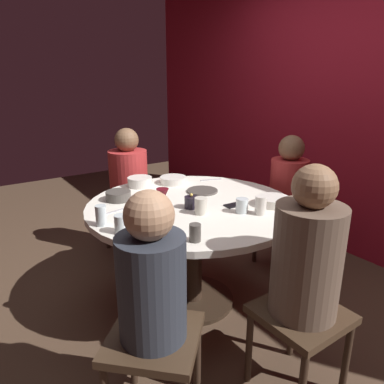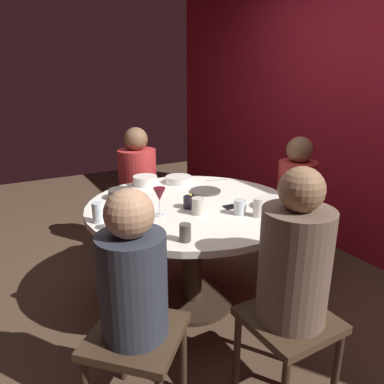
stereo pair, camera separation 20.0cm
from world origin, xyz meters
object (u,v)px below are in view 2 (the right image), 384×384
Objects in this scene: bowl_sauce_side at (179,180)px; cup_by_left_diner at (115,221)px; seated_diner_right at (294,266)px; wine_glass at (159,196)px; bowl_serving_large at (121,194)px; bowl_salad_center at (145,181)px; dinner_plate at (205,191)px; cup_near_candle at (98,213)px; cup_by_right_diner at (198,206)px; cup_center_front at (185,233)px; candle_holder at (190,202)px; cup_far_edge at (240,207)px; cup_beside_wine at (259,207)px; seated_diner_front_right at (133,285)px; dining_table at (192,224)px; seated_diner_back at (296,189)px; seated_diner_left at (138,176)px; cell_phone at (235,206)px; bowl_small_white at (274,203)px.

cup_by_left_diner reaches higher than bowl_sauce_side.
seated_diner_right is 6.85× the size of wine_glass.
bowl_serving_large is 0.35m from bowl_salad_center.
dinner_plate is 0.87m from cup_near_candle.
wine_glass is 1.70× the size of cup_by_right_diner.
cup_center_front is (0.39, -0.04, -0.08)m from wine_glass.
candle_holder is at bearing 4.70° from bowl_salad_center.
cup_far_edge is 0.79× the size of cup_beside_wine.
seated_diner_front_right reaches higher than bowl_salad_center.
cup_by_left_diner is (0.52, -0.21, 0.02)m from bowl_serving_large.
dining_table is 0.20m from candle_holder.
seated_diner_right reaches higher than bowl_salad_center.
seated_diner_right reaches higher than bowl_serving_large.
seated_diner_right is at bearing 44.36° from seated_diner_back.
cup_beside_wine is at bearing 2.37° from dinner_plate.
seated_diner_back is 1.37m from cup_center_front.
seated_diner_left is 0.75m from bowl_serving_large.
seated_diner_back is 1.20m from bowl_salad_center.
dining_table is 12.18× the size of cup_beside_wine.
seated_diner_back is 1.38m from bowl_serving_large.
candle_holder reaches higher than cell_phone.
seated_diner_front_right reaches higher than bowl_serving_large.
candle_holder is 0.47× the size of bowl_sauce_side.
bowl_sauce_side is 1.07m from cup_center_front.
cup_beside_wine is at bearing 59.04° from wine_glass.
cup_near_candle reaches higher than cell_phone.
seated_diner_right reaches higher than bowl_small_white.
wine_glass is (1.08, -0.28, 0.17)m from seated_diner_left.
cell_phone is (0.19, 0.21, 0.15)m from dining_table.
dinner_plate is at bearing -177.63° from cup_beside_wine.
seated_diner_right is 0.59m from cup_beside_wine.
cup_by_left_diner is (0.17, -0.58, 0.20)m from dining_table.
cup_center_front is (-0.19, 0.36, 0.09)m from seated_diner_front_right.
cell_phone is 0.67× the size of bowl_sauce_side.
candle_holder reaches higher than cup_center_front.
bowl_small_white is 1.02m from cup_by_left_diner.
dining_table is 0.28m from cup_by_right_diner.
cell_phone is 0.79m from bowl_serving_large.
cup_far_edge is (0.25, 0.21, 0.01)m from candle_holder.
cup_by_left_diner is at bearing -100.89° from cup_far_edge.
bowl_sauce_side is at bearing -179.45° from cup_far_edge.
cup_by_right_diner reaches higher than dining_table.
cup_near_candle is at bearing 34.55° from seated_diner_right.
seated_diner_left reaches higher than seated_diner_front_right.
bowl_serving_large is at bearing -30.28° from seated_diner_left.
bowl_salad_center is at bearing 146.61° from cup_by_left_diner.
seated_diner_back is 9.77× the size of cup_beside_wine.
cup_center_front is (0.29, -0.53, 0.04)m from cell_phone.
cup_near_candle reaches higher than dining_table.
cup_by_left_diner reaches higher than bowl_salad_center.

